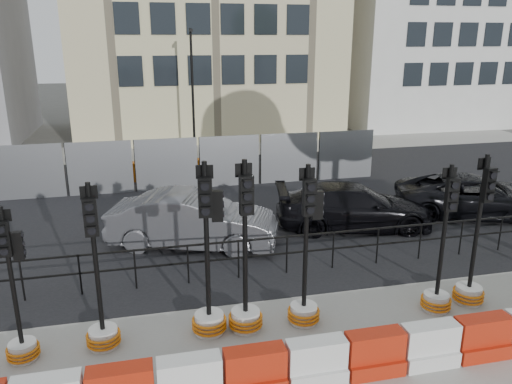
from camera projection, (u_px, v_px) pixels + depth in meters
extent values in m
plane|color=#51514C|center=(249.00, 303.00, 10.91)|extent=(120.00, 120.00, 0.00)
cube|color=black|center=(206.00, 204.00, 17.42)|extent=(40.00, 14.00, 0.03)
cube|color=gray|center=(183.00, 150.00, 25.80)|extent=(40.00, 4.00, 0.02)
cylinder|color=black|center=(22.00, 281.00, 10.84)|extent=(0.04, 0.04, 1.00)
cylinder|color=black|center=(80.00, 275.00, 11.10)|extent=(0.04, 0.04, 1.00)
cylinder|color=black|center=(135.00, 270.00, 11.36)|extent=(0.04, 0.04, 1.00)
cylinder|color=black|center=(188.00, 265.00, 11.62)|extent=(0.04, 0.04, 1.00)
cylinder|color=black|center=(239.00, 260.00, 11.88)|extent=(0.04, 0.04, 1.00)
cylinder|color=black|center=(287.00, 255.00, 12.14)|extent=(0.04, 0.04, 1.00)
cylinder|color=black|center=(333.00, 250.00, 12.40)|extent=(0.04, 0.04, 1.00)
cylinder|color=black|center=(377.00, 246.00, 12.66)|extent=(0.04, 0.04, 1.00)
cylinder|color=black|center=(420.00, 242.00, 12.92)|extent=(0.04, 0.04, 1.00)
cylinder|color=black|center=(461.00, 238.00, 13.18)|extent=(0.04, 0.04, 1.00)
cylinder|color=black|center=(500.00, 234.00, 13.44)|extent=(0.04, 0.04, 1.00)
cube|color=black|center=(238.00, 241.00, 11.74)|extent=(18.00, 0.04, 0.04)
cube|color=black|center=(238.00, 258.00, 11.87)|extent=(18.00, 0.04, 0.04)
cube|color=gray|center=(30.00, 172.00, 17.69)|extent=(2.30, 0.05, 2.00)
cube|color=gray|center=(100.00, 168.00, 18.21)|extent=(2.30, 0.05, 2.00)
cylinder|color=black|center=(67.00, 170.00, 17.96)|extent=(0.05, 0.05, 2.00)
cube|color=gray|center=(167.00, 165.00, 18.73)|extent=(2.30, 0.05, 2.00)
cylinder|color=black|center=(135.00, 167.00, 18.48)|extent=(0.05, 0.05, 2.00)
cube|color=gray|center=(230.00, 161.00, 19.25)|extent=(2.30, 0.05, 2.00)
cylinder|color=black|center=(200.00, 163.00, 19.00)|extent=(0.05, 0.05, 2.00)
cube|color=gray|center=(289.00, 158.00, 19.77)|extent=(2.30, 0.05, 2.00)
cylinder|color=black|center=(261.00, 160.00, 19.52)|extent=(0.05, 0.05, 2.00)
cube|color=gray|center=(346.00, 155.00, 20.29)|extent=(2.30, 0.05, 2.00)
cylinder|color=black|center=(319.00, 157.00, 20.04)|extent=(0.05, 0.05, 2.00)
cube|color=#CC530D|center=(94.00, 174.00, 19.70)|extent=(1.00, 0.40, 0.80)
cube|color=#CC530D|center=(145.00, 172.00, 20.13)|extent=(1.00, 0.40, 0.80)
cube|color=#CC530D|center=(195.00, 169.00, 20.57)|extent=(1.00, 0.40, 0.80)
cube|color=#CC530D|center=(242.00, 166.00, 21.00)|extent=(1.00, 0.40, 0.80)
cube|color=#CC530D|center=(288.00, 163.00, 21.43)|extent=(1.00, 0.40, 0.80)
cylinder|color=black|center=(193.00, 93.00, 24.09)|extent=(0.12, 0.12, 6.00)
cube|color=black|center=(191.00, 30.00, 23.00)|extent=(0.12, 0.50, 0.12)
cube|color=red|center=(120.00, 382.00, 7.58)|extent=(1.00, 0.35, 0.50)
cube|color=white|center=(189.00, 372.00, 7.80)|extent=(1.00, 0.35, 0.50)
cube|color=red|center=(255.00, 384.00, 8.15)|extent=(1.00, 0.50, 0.30)
cube|color=red|center=(255.00, 363.00, 8.03)|extent=(1.00, 0.35, 0.50)
cube|color=white|center=(316.00, 374.00, 8.38)|extent=(1.00, 0.50, 0.30)
cube|color=white|center=(316.00, 354.00, 8.26)|extent=(1.00, 0.35, 0.50)
cube|color=red|center=(373.00, 365.00, 8.61)|extent=(1.00, 0.50, 0.30)
cube|color=red|center=(375.00, 345.00, 8.49)|extent=(1.00, 0.35, 0.50)
cube|color=white|center=(428.00, 357.00, 8.83)|extent=(1.00, 0.50, 0.30)
cube|color=white|center=(430.00, 337.00, 8.72)|extent=(1.00, 0.35, 0.50)
cube|color=red|center=(480.00, 349.00, 9.06)|extent=(1.00, 0.50, 0.30)
cube|color=red|center=(483.00, 330.00, 8.94)|extent=(1.00, 0.35, 0.50)
cylinder|color=silver|center=(23.00, 351.00, 8.96)|extent=(0.48, 0.48, 0.35)
torus|color=orange|center=(24.00, 354.00, 8.98)|extent=(0.58, 0.58, 0.04)
torus|color=orange|center=(23.00, 351.00, 8.96)|extent=(0.58, 0.58, 0.04)
torus|color=orange|center=(23.00, 348.00, 8.94)|extent=(0.58, 0.58, 0.04)
cylinder|color=black|center=(12.00, 280.00, 8.54)|extent=(0.08, 0.08, 2.66)
cube|color=black|center=(3.00, 239.00, 8.20)|extent=(0.21, 0.13, 0.62)
cylinder|color=black|center=(4.00, 252.00, 8.20)|extent=(0.13, 0.05, 0.13)
cylinder|color=black|center=(2.00, 241.00, 8.14)|extent=(0.13, 0.05, 0.13)
cylinder|color=black|center=(1.00, 230.00, 8.08)|extent=(0.13, 0.05, 0.13)
cube|color=black|center=(2.00, 216.00, 8.25)|extent=(0.27, 0.03, 0.21)
cube|color=black|center=(18.00, 245.00, 8.40)|extent=(0.18, 0.12, 0.49)
cylinder|color=silver|center=(104.00, 338.00, 9.32)|extent=(0.53, 0.53, 0.39)
torus|color=orange|center=(104.00, 341.00, 9.35)|extent=(0.63, 0.63, 0.05)
torus|color=orange|center=(104.00, 338.00, 9.32)|extent=(0.63, 0.63, 0.05)
torus|color=orange|center=(103.00, 334.00, 9.30)|extent=(0.63, 0.63, 0.05)
cylinder|color=black|center=(96.00, 261.00, 8.86)|extent=(0.09, 0.09, 2.93)
cube|color=black|center=(91.00, 217.00, 8.50)|extent=(0.24, 0.15, 0.68)
cylinder|color=black|center=(92.00, 231.00, 8.49)|extent=(0.15, 0.06, 0.15)
cylinder|color=black|center=(90.00, 219.00, 8.42)|extent=(0.15, 0.06, 0.15)
cylinder|color=black|center=(89.00, 207.00, 8.36)|extent=(0.15, 0.06, 0.15)
cube|color=black|center=(89.00, 192.00, 8.54)|extent=(0.29, 0.04, 0.23)
cylinder|color=silver|center=(209.00, 323.00, 9.77)|extent=(0.57, 0.57, 0.42)
torus|color=orange|center=(209.00, 327.00, 9.79)|extent=(0.68, 0.68, 0.05)
torus|color=orange|center=(209.00, 323.00, 9.77)|extent=(0.68, 0.68, 0.05)
torus|color=orange|center=(209.00, 319.00, 9.74)|extent=(0.68, 0.68, 0.05)
cylinder|color=black|center=(207.00, 244.00, 9.27)|extent=(0.09, 0.09, 3.16)
cube|color=black|center=(205.00, 197.00, 8.87)|extent=(0.27, 0.18, 0.74)
cylinder|color=black|center=(206.00, 211.00, 8.86)|extent=(0.16, 0.07, 0.16)
cylinder|color=black|center=(205.00, 199.00, 8.79)|extent=(0.16, 0.07, 0.16)
cylinder|color=black|center=(205.00, 186.00, 8.72)|extent=(0.16, 0.07, 0.16)
cube|color=black|center=(205.00, 172.00, 8.92)|extent=(0.32, 0.07, 0.25)
cube|color=black|center=(217.00, 206.00, 9.07)|extent=(0.23, 0.16, 0.58)
cylinder|color=silver|center=(246.00, 320.00, 9.88)|extent=(0.57, 0.57, 0.42)
torus|color=orange|center=(246.00, 324.00, 9.91)|extent=(0.69, 0.69, 0.05)
torus|color=orange|center=(246.00, 320.00, 9.88)|extent=(0.69, 0.69, 0.05)
torus|color=orange|center=(246.00, 316.00, 9.86)|extent=(0.69, 0.69, 0.05)
cylinder|color=black|center=(245.00, 241.00, 9.39)|extent=(0.09, 0.09, 3.16)
cube|color=black|center=(246.00, 195.00, 8.99)|extent=(0.26, 0.16, 0.74)
cylinder|color=black|center=(248.00, 209.00, 8.98)|extent=(0.16, 0.06, 0.16)
cylinder|color=black|center=(248.00, 196.00, 8.91)|extent=(0.16, 0.06, 0.16)
cylinder|color=black|center=(248.00, 184.00, 8.84)|extent=(0.16, 0.06, 0.16)
cube|color=black|center=(244.00, 170.00, 9.04)|extent=(0.32, 0.05, 0.25)
cylinder|color=silver|center=(304.00, 314.00, 10.11)|extent=(0.54, 0.54, 0.40)
torus|color=orange|center=(303.00, 317.00, 10.14)|extent=(0.66, 0.66, 0.05)
torus|color=orange|center=(304.00, 314.00, 10.11)|extent=(0.66, 0.66, 0.05)
torus|color=orange|center=(304.00, 310.00, 10.09)|extent=(0.66, 0.66, 0.05)
cylinder|color=black|center=(306.00, 240.00, 9.63)|extent=(0.09, 0.09, 3.03)
cube|color=black|center=(309.00, 197.00, 9.25)|extent=(0.24, 0.14, 0.71)
cylinder|color=black|center=(310.00, 210.00, 9.24)|extent=(0.15, 0.05, 0.15)
cylinder|color=black|center=(311.00, 199.00, 9.18)|extent=(0.15, 0.05, 0.15)
cylinder|color=black|center=(311.00, 187.00, 9.11)|extent=(0.15, 0.05, 0.15)
cube|color=black|center=(307.00, 174.00, 9.30)|extent=(0.30, 0.03, 0.24)
cube|color=black|center=(317.00, 205.00, 9.47)|extent=(0.20, 0.13, 0.56)
cylinder|color=silver|center=(436.00, 302.00, 10.58)|extent=(0.52, 0.52, 0.39)
torus|color=orange|center=(435.00, 305.00, 10.61)|extent=(0.63, 0.63, 0.05)
torus|color=orange|center=(436.00, 302.00, 10.58)|extent=(0.63, 0.63, 0.05)
torus|color=orange|center=(436.00, 299.00, 10.56)|extent=(0.63, 0.63, 0.05)
cylinder|color=black|center=(444.00, 234.00, 10.12)|extent=(0.09, 0.09, 2.92)
cube|color=black|center=(452.00, 195.00, 9.76)|extent=(0.25, 0.16, 0.68)
cylinder|color=black|center=(452.00, 206.00, 9.74)|extent=(0.15, 0.06, 0.15)
cylinder|color=black|center=(454.00, 196.00, 9.68)|extent=(0.15, 0.06, 0.15)
cylinder|color=black|center=(455.00, 185.00, 9.62)|extent=(0.15, 0.06, 0.15)
cube|color=black|center=(450.00, 173.00, 9.81)|extent=(0.29, 0.06, 0.23)
cylinder|color=silver|center=(468.00, 295.00, 10.87)|extent=(0.55, 0.55, 0.40)
torus|color=orange|center=(468.00, 298.00, 10.90)|extent=(0.66, 0.66, 0.05)
torus|color=orange|center=(468.00, 295.00, 10.87)|extent=(0.66, 0.66, 0.05)
torus|color=orange|center=(469.00, 291.00, 10.85)|extent=(0.66, 0.66, 0.05)
cylinder|color=black|center=(478.00, 225.00, 10.40)|extent=(0.09, 0.09, 3.03)
cube|color=black|center=(488.00, 185.00, 10.02)|extent=(0.26, 0.17, 0.71)
cylinder|color=black|center=(490.00, 197.00, 10.01)|extent=(0.16, 0.07, 0.15)
cylinder|color=black|center=(492.00, 186.00, 9.95)|extent=(0.16, 0.07, 0.15)
cylinder|color=black|center=(493.00, 175.00, 9.88)|extent=(0.16, 0.07, 0.15)
cube|color=black|center=(484.00, 163.00, 10.06)|extent=(0.30, 0.07, 0.24)
imported|color=#505155|center=(193.00, 220.00, 13.71)|extent=(4.52, 5.63, 1.52)
imported|color=black|center=(354.00, 207.00, 15.07)|extent=(3.70, 5.43, 1.36)
imported|color=black|center=(473.00, 196.00, 16.12)|extent=(5.01, 6.11, 1.34)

